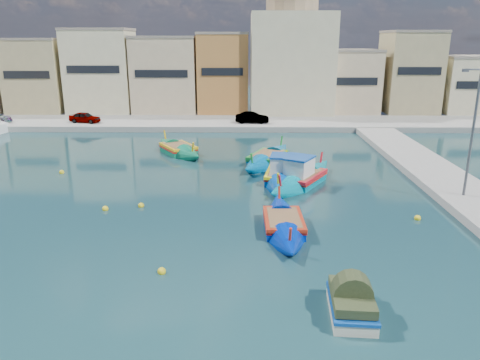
% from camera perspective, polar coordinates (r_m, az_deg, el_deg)
% --- Properties ---
extents(ground, '(160.00, 160.00, 0.00)m').
position_cam_1_polar(ground, '(23.35, -10.12, -7.54)').
color(ground, '#112B34').
rests_on(ground, ground).
extents(north_quay, '(80.00, 8.00, 0.60)m').
position_cam_1_polar(north_quay, '(53.85, -3.97, 6.92)').
color(north_quay, gray).
rests_on(north_quay, ground).
extents(north_townhouses, '(83.20, 7.87, 10.19)m').
position_cam_1_polar(north_townhouses, '(60.46, 2.98, 12.51)').
color(north_townhouses, tan).
rests_on(north_townhouses, ground).
extents(church_block, '(10.00, 10.00, 19.10)m').
position_cam_1_polar(church_block, '(61.15, 6.24, 15.69)').
color(church_block, beige).
rests_on(church_block, ground).
extents(quay_street_lamp, '(1.18, 0.16, 8.00)m').
position_cam_1_polar(quay_street_lamp, '(30.36, 26.40, 5.22)').
color(quay_street_lamp, '#595B60').
rests_on(quay_street_lamp, ground).
extents(parked_cars, '(32.70, 2.21, 1.21)m').
position_cam_1_polar(parked_cars, '(54.47, -16.61, 7.32)').
color(parked_cars, '#4C1919').
rests_on(parked_cars, north_quay).
extents(luzzu_turquoise_cabin, '(6.66, 9.38, 3.10)m').
position_cam_1_polar(luzzu_turquoise_cabin, '(32.23, 7.54, 0.17)').
color(luzzu_turquoise_cabin, '#007F96').
rests_on(luzzu_turquoise_cabin, ground).
extents(luzzu_blue_cabin, '(3.48, 8.84, 3.05)m').
position_cam_1_polar(luzzu_blue_cabin, '(32.64, 5.16, 0.46)').
color(luzzu_blue_cabin, '#0041A2').
rests_on(luzzu_blue_cabin, ground).
extents(luzzu_cyan_mid, '(5.67, 9.39, 2.75)m').
position_cam_1_polar(luzzu_cyan_mid, '(37.47, 3.38, 2.52)').
color(luzzu_cyan_mid, '#00629F').
rests_on(luzzu_cyan_mid, ground).
extents(luzzu_green, '(6.19, 8.25, 2.64)m').
position_cam_1_polar(luzzu_green, '(40.96, -7.52, 3.64)').
color(luzzu_green, '#0A6E4C').
rests_on(luzzu_green, ground).
extents(luzzu_blue_south, '(2.06, 8.44, 2.43)m').
position_cam_1_polar(luzzu_blue_south, '(24.55, 5.34, -5.45)').
color(luzzu_blue_south, '#0025AB').
rests_on(luzzu_blue_south, ground).
extents(tender_near, '(1.75, 2.95, 1.40)m').
position_cam_1_polar(tender_near, '(17.78, 13.41, -14.47)').
color(tender_near, beige).
rests_on(tender_near, ground).
extents(mooring_buoys, '(23.43, 19.67, 0.36)m').
position_cam_1_polar(mooring_buoys, '(28.99, -5.48, -2.28)').
color(mooring_buoys, yellow).
rests_on(mooring_buoys, ground).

